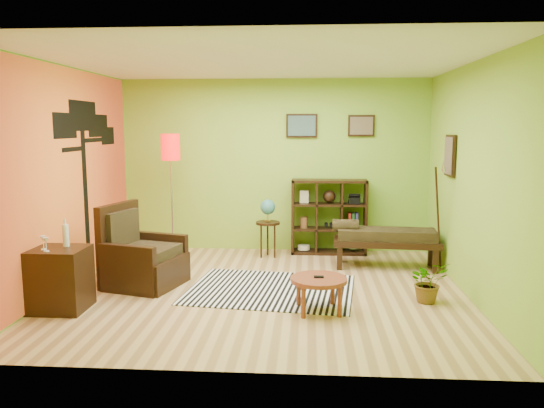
# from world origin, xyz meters

# --- Properties ---
(ground) EXTENTS (5.00, 5.00, 0.00)m
(ground) POSITION_xyz_m (0.00, 0.00, 0.00)
(ground) COLOR tan
(ground) RESTS_ON ground
(room_shell) EXTENTS (5.04, 4.54, 2.82)m
(room_shell) POSITION_xyz_m (-0.09, 0.01, 1.80)
(room_shell) COLOR #8CBF37
(room_shell) RESTS_ON ground
(zebra_rug) EXTENTS (2.20, 1.81, 0.01)m
(zebra_rug) POSITION_xyz_m (0.11, 0.03, 0.01)
(zebra_rug) COLOR white
(zebra_rug) RESTS_ON ground
(coffee_table) EXTENTS (0.63, 0.63, 0.41)m
(coffee_table) POSITION_xyz_m (0.69, -0.71, 0.33)
(coffee_table) COLOR brown
(coffee_table) RESTS_ON ground
(armchair) EXTENTS (1.06, 1.06, 1.06)m
(armchair) POSITION_xyz_m (-1.59, 0.13, 0.32)
(armchair) COLOR black
(armchair) RESTS_ON ground
(side_cabinet) EXTENTS (0.60, 0.54, 1.02)m
(side_cabinet) POSITION_xyz_m (-2.20, -0.85, 0.36)
(side_cabinet) COLOR black
(side_cabinet) RESTS_ON ground
(floor_lamp) EXTENTS (0.29, 0.29, 1.93)m
(floor_lamp) POSITION_xyz_m (-1.50, 1.44, 1.56)
(floor_lamp) COLOR silver
(floor_lamp) RESTS_ON ground
(globe_table) EXTENTS (0.37, 0.37, 0.91)m
(globe_table) POSITION_xyz_m (-0.06, 1.72, 0.69)
(globe_table) COLOR black
(globe_table) RESTS_ON ground
(cube_shelf) EXTENTS (1.20, 0.35, 1.20)m
(cube_shelf) POSITION_xyz_m (0.91, 2.03, 0.60)
(cube_shelf) COLOR black
(cube_shelf) RESTS_ON ground
(bench) EXTENTS (1.55, 0.64, 0.70)m
(bench) POSITION_xyz_m (1.66, 1.21, 0.45)
(bench) COLOR black
(bench) RESTS_ON ground
(potted_plant) EXTENTS (0.57, 0.60, 0.38)m
(potted_plant) POSITION_xyz_m (1.97, -0.31, 0.19)
(potted_plant) COLOR #26661E
(potted_plant) RESTS_ON ground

